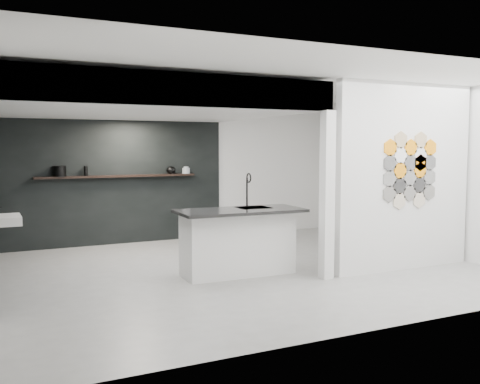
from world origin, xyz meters
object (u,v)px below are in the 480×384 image
kettle (171,170)px  glass_bowl (186,171)px  glass_vase (186,170)px  utensil_cup (58,173)px  wall_basin (5,220)px  bottle_dark (86,171)px  stockpot (59,171)px  kitchen_island (238,241)px  partition_panel (405,177)px

kettle → glass_bowl: kettle is taller
glass_vase → utensil_cup: glass_vase is taller
wall_basin → kettle: 3.74m
kettle → bottle_dark: size_ratio=0.98×
stockpot → utensil_cup: stockpot is taller
kettle → glass_vase: bearing=8.5°
kitchen_island → glass_bowl: kitchen_island is taller
utensil_cup → kitchen_island: bearing=-56.3°
partition_panel → kettle: partition_panel is taller
stockpot → glass_vase: stockpot is taller
partition_panel → glass_bowl: size_ratio=17.96×
partition_panel → wall_basin: 5.78m
kettle → bottle_dark: (-1.63, 0.00, 0.01)m
partition_panel → utensil_cup: 5.93m
wall_basin → kitchen_island: size_ratio=0.33×
wall_basin → utensil_cup: 2.34m
stockpot → glass_vase: bearing=0.0°
glass_vase → wall_basin: bearing=-148.7°
stockpot → kettle: (2.09, 0.00, -0.02)m
kitchen_island → kettle: (0.03, 3.12, 0.90)m
glass_bowl → wall_basin: bearing=-148.7°
partition_panel → bottle_dark: 5.58m
wall_basin → glass_bowl: size_ratio=3.85×
kitchen_island → bottle_dark: bearing=118.9°
glass_vase → kitchen_island: bearing=-96.4°
kitchen_island → utensil_cup: bearing=125.5°
bottle_dark → utensil_cup: 0.48m
glass_bowl → glass_vase: glass_vase is taller
kitchen_island → utensil_cup: kitchen_island is taller
kettle → wall_basin: bearing=-137.7°
bottle_dark → glass_bowl: bearing=0.0°
glass_vase → utensil_cup: 2.42m
kitchen_island → stockpot: (-2.06, 3.12, 0.92)m
utensil_cup → kettle: bearing=0.0°
partition_panel → utensil_cup: (-4.50, 3.87, -0.02)m
kitchen_island → utensil_cup: size_ratio=16.70×
kettle → utensil_cup: bearing=-171.5°
wall_basin → kettle: (3.08, 2.07, 0.55)m
kitchen_island → glass_bowl: size_ratio=11.81×
kitchen_island → partition_panel: bearing=-15.4°
wall_basin → glass_vase: size_ratio=4.29×
glass_bowl → bottle_dark: bearing=180.0°
wall_basin → utensil_cup: size_ratio=5.44×
stockpot → kettle: size_ratio=1.31×
stockpot → bottle_dark: (0.46, 0.00, -0.00)m
stockpot → glass_vase: 2.40m
glass_bowl → partition_panel: bearing=-61.8°
partition_panel → glass_bowl: partition_panel is taller
partition_panel → wall_basin: partition_panel is taller
kettle → glass_bowl: 0.31m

